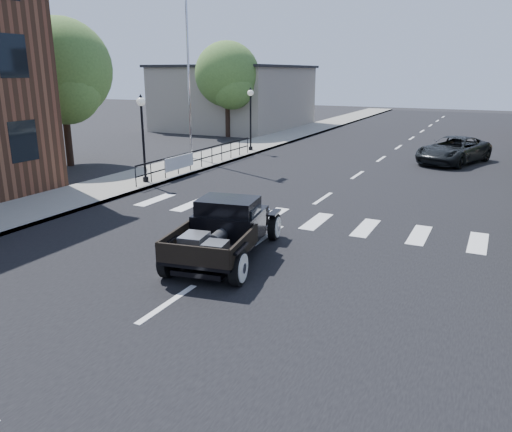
% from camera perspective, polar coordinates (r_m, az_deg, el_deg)
% --- Properties ---
extents(ground, '(120.00, 120.00, 0.00)m').
position_cam_1_polar(ground, '(13.02, -2.31, -4.83)').
color(ground, black).
rests_on(ground, ground).
extents(road, '(14.00, 80.00, 0.02)m').
position_cam_1_polar(road, '(26.74, 13.18, 5.70)').
color(road, black).
rests_on(road, ground).
extents(road_markings, '(12.00, 60.00, 0.06)m').
position_cam_1_polar(road_markings, '(21.98, 10.16, 3.65)').
color(road_markings, silver).
rests_on(road_markings, ground).
extents(sidewalk_left, '(3.00, 80.00, 0.15)m').
position_cam_1_polar(sidewalk_left, '(29.76, -3.05, 7.26)').
color(sidewalk_left, gray).
rests_on(sidewalk_left, ground).
extents(low_building_left, '(10.00, 12.00, 5.00)m').
position_cam_1_polar(low_building_left, '(43.98, -2.27, 13.31)').
color(low_building_left, gray).
rests_on(low_building_left, ground).
extents(railing, '(0.08, 10.00, 1.00)m').
position_cam_1_polar(railing, '(24.81, -6.26, 6.75)').
color(railing, black).
rests_on(railing, sidewalk_left).
extents(banner, '(0.04, 2.20, 0.60)m').
position_cam_1_polar(banner, '(23.16, -8.72, 5.49)').
color(banner, silver).
rests_on(banner, sidewalk_left).
extents(lamp_post_b, '(0.36, 0.36, 3.64)m').
position_cam_1_polar(lamp_post_b, '(21.57, -12.77, 8.59)').
color(lamp_post_b, black).
rests_on(lamp_post_b, sidewalk_left).
extents(lamp_post_c, '(0.36, 0.36, 3.64)m').
position_cam_1_polar(lamp_post_c, '(29.98, -0.62, 11.00)').
color(lamp_post_c, black).
rests_on(lamp_post_c, sidewalk_left).
extents(flagpole, '(0.12, 0.12, 11.66)m').
position_cam_1_polar(flagpole, '(27.23, -7.84, 18.78)').
color(flagpole, silver).
rests_on(flagpole, sidewalk_left).
extents(big_tree_near, '(4.95, 4.95, 7.27)m').
position_cam_1_polar(big_tree_near, '(27.25, -21.16, 12.94)').
color(big_tree_near, '#476D2E').
rests_on(big_tree_near, ground).
extents(big_tree_far, '(4.65, 4.65, 6.83)m').
position_cam_1_polar(big_tree_far, '(37.48, -3.29, 14.21)').
color(big_tree_far, '#476D2E').
rests_on(big_tree_far, ground).
extents(hotrod_pickup, '(2.83, 4.83, 1.58)m').
position_cam_1_polar(hotrod_pickup, '(12.81, -3.48, -1.47)').
color(hotrod_pickup, black).
rests_on(hotrod_pickup, ground).
extents(second_car, '(3.87, 5.47, 1.39)m').
position_cam_1_polar(second_car, '(28.41, 21.63, 6.99)').
color(second_car, black).
rests_on(second_car, ground).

